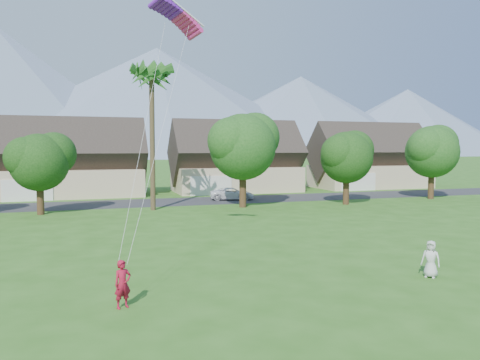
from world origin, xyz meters
name	(u,v)px	position (x,y,z in m)	size (l,w,h in m)	color
ground	(341,329)	(0.00, 0.00, 0.00)	(500.00, 500.00, 0.00)	#2D6019
street	(167,202)	(0.00, 34.00, 0.01)	(90.00, 7.00, 0.01)	#2D2D30
kite_flyer	(123,284)	(-6.11, 3.88, 0.82)	(0.60, 0.39, 1.64)	maroon
watcher	(431,259)	(6.37, 3.81, 0.77)	(0.76, 0.49, 1.55)	silver
parked_car	(232,194)	(6.81, 34.00, 0.63)	(2.10, 4.55, 1.26)	white
mountain_ridge	(123,105)	(10.40, 260.00, 29.07)	(540.00, 240.00, 70.00)	slate
houses_row	(159,164)	(0.49, 42.99, 3.44)	(72.75, 8.19, 8.86)	beige
tree_row	(163,154)	(-1.14, 27.92, 4.89)	(62.27, 6.67, 8.45)	#47301C
fan_palm	(151,72)	(-2.00, 28.50, 11.80)	(3.00, 3.00, 13.80)	#4C3D26
parafoil_kite	(177,15)	(-2.80, 11.47, 11.97)	(2.99, 1.41, 0.50)	#6B18B5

